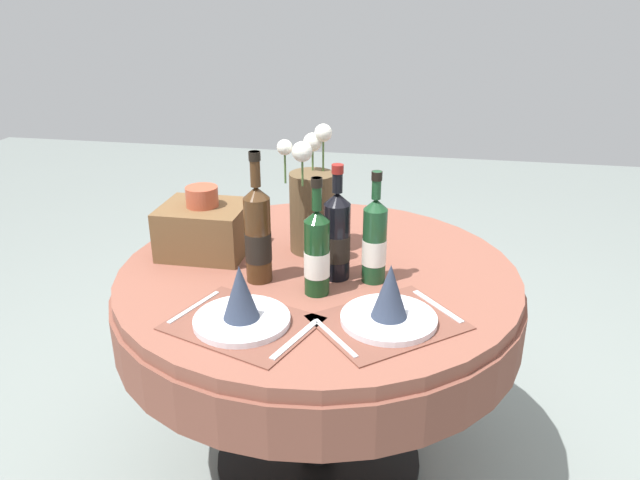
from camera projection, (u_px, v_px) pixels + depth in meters
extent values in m
plane|color=gray|center=(318.00, 460.00, 2.11)|extent=(8.00, 8.00, 0.00)
cylinder|color=brown|center=(318.00, 275.00, 1.83)|extent=(1.17, 1.17, 0.04)
cylinder|color=brown|center=(318.00, 302.00, 1.87)|extent=(1.20, 1.20, 0.14)
cylinder|color=black|center=(318.00, 373.00, 1.97)|extent=(0.12, 0.12, 0.65)
cylinder|color=black|center=(318.00, 457.00, 2.10)|extent=(0.68, 0.68, 0.03)
cube|color=brown|center=(242.00, 324.00, 1.53)|extent=(0.41, 0.36, 0.00)
cylinder|color=white|center=(242.00, 320.00, 1.53)|extent=(0.24, 0.24, 0.02)
cone|color=#2D384C|center=(240.00, 292.00, 1.50)|extent=(0.09, 0.09, 0.14)
cube|color=silver|center=(194.00, 307.00, 1.60)|extent=(0.08, 0.18, 0.00)
cube|color=silver|center=(295.00, 339.00, 1.46)|extent=(0.08, 0.18, 0.00)
cube|color=brown|center=(388.00, 322.00, 1.54)|extent=(0.43, 0.42, 0.00)
cylinder|color=white|center=(389.00, 319.00, 1.53)|extent=(0.24, 0.24, 0.02)
cone|color=#2D384C|center=(390.00, 291.00, 1.50)|extent=(0.09, 0.09, 0.14)
cube|color=silver|center=(335.00, 337.00, 1.47)|extent=(0.13, 0.15, 0.00)
cube|color=silver|center=(438.00, 306.00, 1.61)|extent=(0.13, 0.16, 0.00)
cylinder|color=brown|center=(312.00, 212.00, 1.91)|extent=(0.14, 0.14, 0.25)
sphere|color=white|center=(313.00, 142.00, 1.86)|extent=(0.06, 0.06, 0.06)
cylinder|color=#4C7038|center=(313.00, 159.00, 1.88)|extent=(0.01, 0.01, 0.07)
sphere|color=white|center=(302.00, 152.00, 1.71)|extent=(0.06, 0.06, 0.06)
cylinder|color=#4C7038|center=(302.00, 172.00, 1.73)|extent=(0.01, 0.01, 0.08)
sphere|color=white|center=(285.00, 147.00, 1.73)|extent=(0.04, 0.04, 0.04)
cylinder|color=#4C7038|center=(285.00, 167.00, 1.75)|extent=(0.01, 0.01, 0.09)
sphere|color=white|center=(323.00, 133.00, 1.84)|extent=(0.05, 0.05, 0.05)
cylinder|color=#4C7038|center=(323.00, 155.00, 1.86)|extent=(0.01, 0.01, 0.10)
cylinder|color=#143819|center=(317.00, 258.00, 1.65)|extent=(0.07, 0.07, 0.21)
cylinder|color=silver|center=(317.00, 263.00, 1.65)|extent=(0.07, 0.07, 0.07)
cone|color=#143819|center=(317.00, 216.00, 1.60)|extent=(0.07, 0.07, 0.03)
cylinder|color=#143819|center=(317.00, 194.00, 1.58)|extent=(0.03, 0.03, 0.09)
cylinder|color=black|center=(317.00, 182.00, 1.56)|extent=(0.03, 0.03, 0.02)
cylinder|color=black|center=(337.00, 241.00, 1.73)|extent=(0.07, 0.07, 0.22)
cylinder|color=black|center=(337.00, 247.00, 1.74)|extent=(0.08, 0.08, 0.08)
cone|color=black|center=(337.00, 198.00, 1.68)|extent=(0.07, 0.07, 0.03)
cylinder|color=black|center=(338.00, 179.00, 1.66)|extent=(0.03, 0.03, 0.08)
cylinder|color=maroon|center=(338.00, 169.00, 1.65)|extent=(0.03, 0.03, 0.02)
cylinder|color=#194223|center=(374.00, 246.00, 1.71)|extent=(0.07, 0.07, 0.21)
cylinder|color=silver|center=(374.00, 251.00, 1.72)|extent=(0.07, 0.07, 0.07)
cone|color=#194223|center=(376.00, 204.00, 1.67)|extent=(0.07, 0.07, 0.03)
cylinder|color=#194223|center=(377.00, 185.00, 1.65)|extent=(0.03, 0.03, 0.08)
cylinder|color=black|center=(377.00, 176.00, 1.64)|extent=(0.03, 0.03, 0.02)
cylinder|color=#422814|center=(258.00, 240.00, 1.71)|extent=(0.07, 0.07, 0.24)
cylinder|color=black|center=(258.00, 246.00, 1.72)|extent=(0.07, 0.07, 0.08)
cone|color=#422814|center=(256.00, 192.00, 1.66)|extent=(0.07, 0.07, 0.03)
cylinder|color=#422814|center=(255.00, 169.00, 1.63)|extent=(0.03, 0.03, 0.10)
cylinder|color=black|center=(254.00, 156.00, 1.62)|extent=(0.03, 0.03, 0.02)
cube|color=brown|center=(205.00, 229.00, 1.90)|extent=(0.26, 0.22, 0.15)
cylinder|color=#B24C33|center=(202.00, 197.00, 1.86)|extent=(0.10, 0.10, 0.06)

